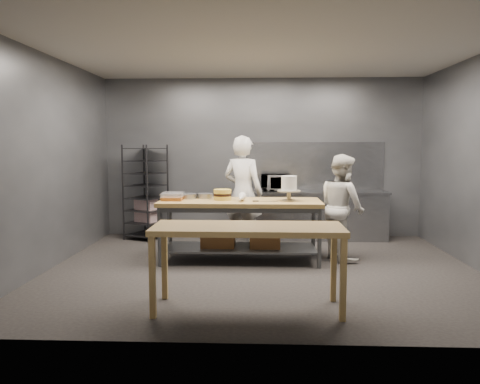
% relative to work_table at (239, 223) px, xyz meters
% --- Properties ---
extents(ground, '(6.00, 6.00, 0.00)m').
position_rel_work_table_xyz_m(ground, '(0.35, -0.47, -0.57)').
color(ground, black).
rests_on(ground, ground).
extents(back_wall, '(6.00, 0.04, 3.00)m').
position_rel_work_table_xyz_m(back_wall, '(0.35, 2.03, 0.93)').
color(back_wall, '#4C4F54').
rests_on(back_wall, ground).
extents(work_table, '(2.40, 0.90, 0.92)m').
position_rel_work_table_xyz_m(work_table, '(0.00, 0.00, 0.00)').
color(work_table, olive).
rests_on(work_table, ground).
extents(near_counter, '(2.00, 0.70, 0.90)m').
position_rel_work_table_xyz_m(near_counter, '(0.18, -2.10, 0.24)').
color(near_counter, olive).
rests_on(near_counter, ground).
extents(back_counter, '(2.60, 0.60, 0.90)m').
position_rel_work_table_xyz_m(back_counter, '(1.35, 1.71, -0.12)').
color(back_counter, slate).
rests_on(back_counter, ground).
extents(splashback_panel, '(2.60, 0.02, 0.90)m').
position_rel_work_table_xyz_m(splashback_panel, '(1.35, 2.01, 0.78)').
color(splashback_panel, slate).
rests_on(splashback_panel, back_counter).
extents(speed_rack, '(0.82, 0.84, 1.75)m').
position_rel_work_table_xyz_m(speed_rack, '(-1.81, 1.63, 0.28)').
color(speed_rack, black).
rests_on(speed_rack, ground).
extents(chef_behind, '(0.82, 0.69, 1.90)m').
position_rel_work_table_xyz_m(chef_behind, '(0.03, 0.80, 0.38)').
color(chef_behind, silver).
rests_on(chef_behind, ground).
extents(chef_right, '(0.85, 0.95, 1.61)m').
position_rel_work_table_xyz_m(chef_right, '(1.56, 0.19, 0.23)').
color(chef_right, silver).
rests_on(chef_right, ground).
extents(microwave, '(0.54, 0.37, 0.30)m').
position_rel_work_table_xyz_m(microwave, '(0.60, 1.71, 0.48)').
color(microwave, black).
rests_on(microwave, back_counter).
extents(frosted_cake_stand, '(0.34, 0.34, 0.37)m').
position_rel_work_table_xyz_m(frosted_cake_stand, '(0.74, -0.05, 0.58)').
color(frosted_cake_stand, '#A59C84').
rests_on(frosted_cake_stand, work_table).
extents(layer_cake, '(0.26, 0.26, 0.16)m').
position_rel_work_table_xyz_m(layer_cake, '(-0.25, 0.03, 0.43)').
color(layer_cake, gold).
rests_on(layer_cake, work_table).
extents(cake_pans, '(0.74, 0.30, 0.07)m').
position_rel_work_table_xyz_m(cake_pans, '(-0.81, 0.21, 0.39)').
color(cake_pans, gray).
rests_on(cake_pans, work_table).
extents(piping_bag, '(0.14, 0.39, 0.12)m').
position_rel_work_table_xyz_m(piping_bag, '(0.04, -0.19, 0.41)').
color(piping_bag, silver).
rests_on(piping_bag, work_table).
extents(offset_spatula, '(0.36, 0.02, 0.02)m').
position_rel_work_table_xyz_m(offset_spatula, '(0.34, -0.16, 0.35)').
color(offset_spatula, slate).
rests_on(offset_spatula, work_table).
extents(pastry_clamshells, '(0.32, 0.39, 0.11)m').
position_rel_work_table_xyz_m(pastry_clamshells, '(-1.01, 0.00, 0.40)').
color(pastry_clamshells, '#A85A21').
rests_on(pastry_clamshells, work_table).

